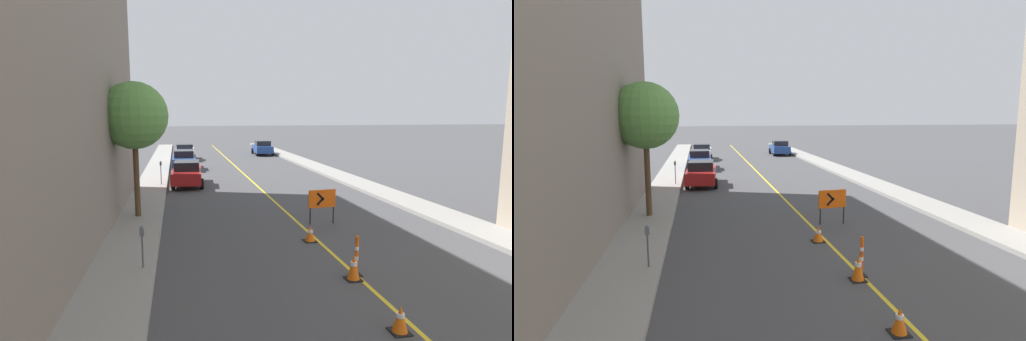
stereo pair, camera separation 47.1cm
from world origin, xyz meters
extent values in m
cube|color=gold|center=(0.00, 30.25, 0.00)|extent=(0.12, 60.51, 0.01)
cube|color=gray|center=(-6.54, 30.25, 0.09)|extent=(1.89, 60.51, 0.18)
cube|color=gray|center=(6.54, 30.25, 0.09)|extent=(1.89, 60.51, 0.18)
cube|color=black|center=(-0.41, 9.72, 0.01)|extent=(0.41, 0.41, 0.03)
cone|color=orange|center=(-0.41, 9.72, 0.31)|extent=(0.33, 0.33, 0.57)
cylinder|color=white|center=(-0.41, 9.72, 0.38)|extent=(0.17, 0.17, 0.09)
cube|color=black|center=(-0.21, 12.42, 0.01)|extent=(0.43, 0.43, 0.03)
cone|color=orange|center=(-0.21, 12.42, 0.38)|extent=(0.34, 0.34, 0.69)
cylinder|color=white|center=(-0.21, 12.42, 0.46)|extent=(0.18, 0.18, 0.11)
cube|color=black|center=(-0.30, 15.84, 0.01)|extent=(0.45, 0.45, 0.03)
cone|color=orange|center=(-0.30, 15.84, 0.30)|extent=(0.36, 0.36, 0.54)
cylinder|color=white|center=(-0.30, 15.84, 0.37)|extent=(0.19, 0.19, 0.09)
cube|color=black|center=(-0.01, 12.68, 0.02)|extent=(0.30, 0.30, 0.04)
cylinder|color=#EF560C|center=(-0.01, 12.68, 0.57)|extent=(0.09, 0.09, 1.06)
cylinder|color=white|center=(-0.01, 12.68, 0.51)|extent=(0.10, 0.10, 0.11)
cylinder|color=white|center=(-0.01, 12.68, 0.80)|extent=(0.10, 0.10, 0.11)
sphere|color=#EF560C|center=(-0.01, 12.68, 1.12)|extent=(0.10, 0.10, 0.10)
cube|color=#EF560C|center=(0.92, 17.96, 1.07)|extent=(1.19, 0.17, 0.74)
cube|color=black|center=(0.83, 17.92, 1.17)|extent=(0.35, 0.05, 0.35)
cube|color=black|center=(0.83, 17.92, 0.97)|extent=(0.35, 0.05, 0.35)
cylinder|color=black|center=(0.42, 17.96, 0.35)|extent=(0.06, 0.06, 0.70)
cylinder|color=black|center=(1.43, 17.96, 0.35)|extent=(0.06, 0.06, 0.70)
cube|color=maroon|center=(-4.35, 28.10, 0.68)|extent=(2.04, 4.39, 0.72)
cube|color=black|center=(-4.35, 27.88, 1.31)|extent=(1.64, 2.02, 0.55)
cylinder|color=black|center=(-5.21, 29.43, 0.32)|extent=(0.26, 0.65, 0.64)
cylinder|color=black|center=(-3.50, 29.43, 0.32)|extent=(0.26, 0.65, 0.64)
cylinder|color=black|center=(-5.21, 26.76, 0.32)|extent=(0.26, 0.65, 0.64)
cylinder|color=black|center=(-3.50, 26.76, 0.32)|extent=(0.26, 0.65, 0.64)
cube|color=navy|center=(-4.43, 35.76, 0.68)|extent=(1.81, 4.30, 0.72)
cube|color=black|center=(-4.43, 35.55, 1.31)|extent=(1.53, 1.94, 0.55)
cylinder|color=black|center=(-5.28, 37.09, 0.32)|extent=(0.22, 0.64, 0.64)
cylinder|color=black|center=(-3.57, 37.09, 0.32)|extent=(0.22, 0.64, 0.64)
cylinder|color=black|center=(-5.28, 34.43, 0.32)|extent=(0.22, 0.64, 0.64)
cylinder|color=black|center=(-3.57, 34.43, 0.32)|extent=(0.22, 0.64, 0.64)
cube|color=silver|center=(-4.19, 42.53, 0.68)|extent=(1.98, 4.37, 0.72)
cube|color=black|center=(-4.19, 42.32, 1.31)|extent=(1.61, 2.00, 0.55)
cylinder|color=black|center=(-5.05, 43.87, 0.32)|extent=(0.25, 0.65, 0.64)
cylinder|color=black|center=(-3.34, 43.87, 0.32)|extent=(0.25, 0.65, 0.64)
cylinder|color=black|center=(-5.05, 41.20, 0.32)|extent=(0.25, 0.65, 0.64)
cylinder|color=black|center=(-3.34, 41.20, 0.32)|extent=(0.25, 0.65, 0.64)
cube|color=navy|center=(4.34, 45.84, 0.68)|extent=(2.04, 4.39, 0.72)
cube|color=black|center=(4.34, 45.63, 1.31)|extent=(1.64, 2.02, 0.55)
cylinder|color=black|center=(3.48, 47.17, 0.32)|extent=(0.26, 0.65, 0.64)
cylinder|color=black|center=(5.19, 47.17, 0.32)|extent=(0.26, 0.65, 0.64)
cylinder|color=black|center=(3.48, 44.51, 0.32)|extent=(0.26, 0.65, 0.64)
cylinder|color=black|center=(5.19, 44.51, 0.32)|extent=(0.26, 0.65, 0.64)
cylinder|color=#4C4C51|center=(-5.95, 13.99, 0.66)|extent=(0.05, 0.05, 0.95)
cube|color=#565B60|center=(-5.95, 13.99, 1.24)|extent=(0.12, 0.10, 0.22)
sphere|color=#565B60|center=(-5.95, 13.99, 1.35)|extent=(0.11, 0.11, 0.11)
cylinder|color=#4C4C51|center=(-5.95, 27.82, 0.77)|extent=(0.05, 0.05, 1.19)
cube|color=#565B60|center=(-5.95, 27.82, 1.48)|extent=(0.12, 0.10, 0.22)
sphere|color=#565B60|center=(-5.95, 27.82, 1.59)|extent=(0.11, 0.11, 0.11)
cylinder|color=#4C3823|center=(-6.64, 20.09, 1.80)|extent=(0.24, 0.24, 3.24)
sphere|color=#568E42|center=(-6.64, 20.09, 4.48)|extent=(2.83, 2.83, 2.83)
camera|label=1|loc=(-4.88, 2.64, 4.56)|focal=28.00mm
camera|label=2|loc=(-4.42, 2.55, 4.56)|focal=28.00mm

